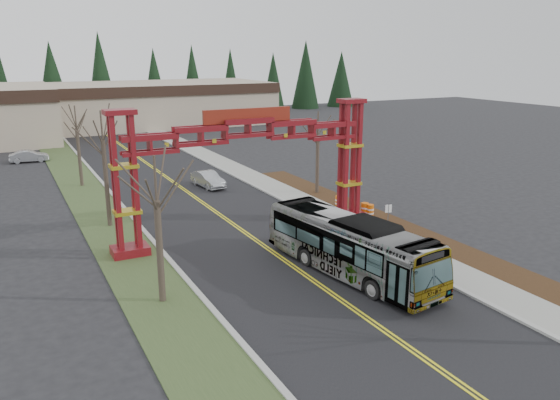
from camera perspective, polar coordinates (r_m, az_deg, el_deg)
ground at (r=23.40m, az=16.02°, el=-16.49°), size 200.00×200.00×0.00m
road at (r=43.32m, az=-7.01°, el=-1.05°), size 12.00×110.00×0.02m
lane_line_left at (r=43.28m, az=-7.16°, el=-1.06°), size 0.12×100.00×0.01m
lane_line_right at (r=43.36m, az=-6.86°, el=-1.02°), size 0.12×100.00×0.01m
curb_right at (r=45.70m, az=0.22°, el=0.01°), size 0.30×110.00×0.15m
sidewalk_right at (r=46.36m, az=1.81°, el=0.22°), size 2.60×110.00×0.14m
landscape_strip at (r=36.37m, az=17.11°, el=-4.76°), size 2.60×50.00×0.12m
grass_median at (r=41.38m, az=-17.44°, el=-2.40°), size 4.00×110.00×0.08m
curb_left at (r=41.69m, az=-14.95°, el=-2.03°), size 0.30×110.00×0.15m
gateway_arch at (r=35.64m, az=-3.35°, el=5.36°), size 18.20×1.60×8.90m
retail_building_east at (r=97.50m, az=-13.01°, el=9.81°), size 38.00×20.30×7.00m
conifer_treeline at (r=107.22m, az=-19.92°, el=11.36°), size 116.10×5.60×13.00m
transit_bus at (r=30.63m, az=7.31°, el=-4.76°), size 4.41×12.24×3.33m
silver_sedan at (r=50.65m, az=-7.54°, el=2.15°), size 2.07×4.57×1.45m
parked_car_far_a at (r=67.93m, az=-24.75°, el=4.17°), size 4.21×1.71×1.36m
bare_tree_median_near at (r=26.54m, az=-12.76°, el=-0.14°), size 3.33×3.33×7.43m
bare_tree_median_mid at (r=39.59m, az=-18.02°, el=5.86°), size 3.12×3.12×8.24m
bare_tree_median_far at (r=53.01m, az=-20.49°, el=6.99°), size 3.11×3.11×7.43m
bare_tree_right_far at (r=47.16m, az=3.98°, el=6.77°), size 3.04×3.04×7.20m
street_sign at (r=37.99m, az=11.25°, el=-1.31°), size 0.45×0.15×2.01m
barrel_south at (r=41.53m, az=9.41°, el=-1.15°), size 0.55×0.55×1.02m
barrel_mid at (r=41.67m, az=8.85°, el=-1.02°), size 0.59×0.59×1.08m
barrel_north at (r=43.95m, az=6.12°, el=-0.16°), size 0.51×0.51×0.94m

